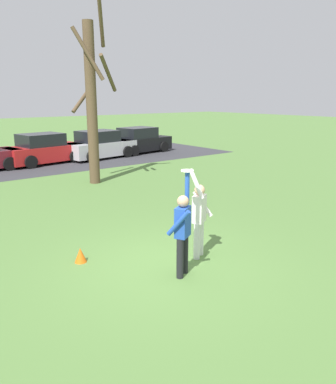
{
  "coord_description": "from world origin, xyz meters",
  "views": [
    {
      "loc": [
        -4.72,
        -5.89,
        3.49
      ],
      "look_at": [
        0.38,
        0.51,
        1.45
      ],
      "focal_mm": 36.09,
      "sensor_mm": 36.0,
      "label": 1
    }
  ],
  "objects_px": {
    "parked_car_black": "(139,141)",
    "person_catcher": "(183,229)",
    "parked_car_red": "(44,150)",
    "bare_tree_tall": "(92,100)",
    "frisbee_disc": "(187,171)",
    "person_defender": "(199,215)",
    "field_cone_orange": "(80,255)",
    "parked_car_silver": "(100,146)"
  },
  "relations": [
    {
      "from": "person_defender",
      "to": "parked_car_black",
      "type": "bearing_deg",
      "value": -148.05
    },
    {
      "from": "person_catcher",
      "to": "field_cone_orange",
      "type": "bearing_deg",
      "value": 97.15
    },
    {
      "from": "person_defender",
      "to": "bare_tree_tall",
      "type": "height_order",
      "value": "bare_tree_tall"
    },
    {
      "from": "person_catcher",
      "to": "bare_tree_tall",
      "type": "relative_size",
      "value": 0.29
    },
    {
      "from": "frisbee_disc",
      "to": "bare_tree_tall",
      "type": "distance_m",
      "value": 9.02
    },
    {
      "from": "person_defender",
      "to": "parked_car_black",
      "type": "height_order",
      "value": "person_defender"
    },
    {
      "from": "parked_car_black",
      "to": "frisbee_disc",
      "type": "bearing_deg",
      "value": -129.27
    },
    {
      "from": "person_catcher",
      "to": "parked_car_silver",
      "type": "xyz_separation_m",
      "value": [
        6.09,
        14.41,
        -0.25
      ]
    },
    {
      "from": "parked_car_red",
      "to": "bare_tree_tall",
      "type": "xyz_separation_m",
      "value": [
        -0.15,
        -5.97,
        2.63
      ]
    },
    {
      "from": "parked_car_red",
      "to": "bare_tree_tall",
      "type": "bearing_deg",
      "value": -99.45
    },
    {
      "from": "bare_tree_tall",
      "to": "parked_car_red",
      "type": "bearing_deg",
      "value": 88.59
    },
    {
      "from": "parked_car_silver",
      "to": "bare_tree_tall",
      "type": "bearing_deg",
      "value": -128.42
    },
    {
      "from": "frisbee_disc",
      "to": "field_cone_orange",
      "type": "distance_m",
      "value": 3.01
    },
    {
      "from": "person_catcher",
      "to": "field_cone_orange",
      "type": "xyz_separation_m",
      "value": [
        -1.31,
        1.85,
        -0.82
      ]
    },
    {
      "from": "person_defender",
      "to": "person_catcher",
      "type": "bearing_deg",
      "value": 0.0
    },
    {
      "from": "parked_car_red",
      "to": "parked_car_black",
      "type": "distance_m",
      "value": 6.28
    },
    {
      "from": "person_defender",
      "to": "bare_tree_tall",
      "type": "relative_size",
      "value": 0.29
    },
    {
      "from": "parked_car_silver",
      "to": "bare_tree_tall",
      "type": "xyz_separation_m",
      "value": [
        -3.36,
        -5.74,
        2.63
      ]
    },
    {
      "from": "person_defender",
      "to": "frisbee_disc",
      "type": "xyz_separation_m",
      "value": [
        -0.68,
        -0.36,
        1.11
      ]
    },
    {
      "from": "person_catcher",
      "to": "frisbee_disc",
      "type": "bearing_deg",
      "value": 0.0
    },
    {
      "from": "parked_car_black",
      "to": "field_cone_orange",
      "type": "bearing_deg",
      "value": -136.83
    },
    {
      "from": "parked_car_silver",
      "to": "parked_car_black",
      "type": "relative_size",
      "value": 1.0
    },
    {
      "from": "person_catcher",
      "to": "parked_car_black",
      "type": "bearing_deg",
      "value": 30.22
    },
    {
      "from": "person_defender",
      "to": "parked_car_silver",
      "type": "xyz_separation_m",
      "value": [
        5.21,
        13.94,
        -0.25
      ]
    },
    {
      "from": "person_defender",
      "to": "frisbee_disc",
      "type": "bearing_deg",
      "value": 0.0
    },
    {
      "from": "parked_car_silver",
      "to": "frisbee_disc",
      "type": "bearing_deg",
      "value": -120.42
    },
    {
      "from": "person_defender",
      "to": "field_cone_orange",
      "type": "distance_m",
      "value": 2.71
    },
    {
      "from": "person_catcher",
      "to": "bare_tree_tall",
      "type": "height_order",
      "value": "bare_tree_tall"
    },
    {
      "from": "frisbee_disc",
      "to": "field_cone_orange",
      "type": "relative_size",
      "value": 0.78
    },
    {
      "from": "field_cone_orange",
      "to": "bare_tree_tall",
      "type": "bearing_deg",
      "value": 59.41
    },
    {
      "from": "frisbee_disc",
      "to": "parked_car_silver",
      "type": "xyz_separation_m",
      "value": [
        5.89,
        14.3,
        -1.37
      ]
    },
    {
      "from": "person_catcher",
      "to": "parked_car_silver",
      "type": "bearing_deg",
      "value": 38.93
    },
    {
      "from": "parked_car_black",
      "to": "person_catcher",
      "type": "bearing_deg",
      "value": -129.65
    },
    {
      "from": "bare_tree_tall",
      "to": "parked_car_silver",
      "type": "bearing_deg",
      "value": 59.62
    },
    {
      "from": "parked_car_red",
      "to": "field_cone_orange",
      "type": "height_order",
      "value": "parked_car_red"
    },
    {
      "from": "parked_car_silver",
      "to": "field_cone_orange",
      "type": "distance_m",
      "value": 14.59
    },
    {
      "from": "parked_car_red",
      "to": "person_defender",
      "type": "bearing_deg",
      "value": -106.05
    },
    {
      "from": "person_defender",
      "to": "parked_car_silver",
      "type": "distance_m",
      "value": 14.88
    },
    {
      "from": "person_catcher",
      "to": "field_cone_orange",
      "type": "distance_m",
      "value": 2.41
    },
    {
      "from": "parked_car_black",
      "to": "field_cone_orange",
      "type": "distance_m",
      "value": 16.7
    },
    {
      "from": "parked_car_black",
      "to": "bare_tree_tall",
      "type": "height_order",
      "value": "bare_tree_tall"
    },
    {
      "from": "person_defender",
      "to": "parked_car_black",
      "type": "distance_m",
      "value": 16.6
    }
  ]
}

